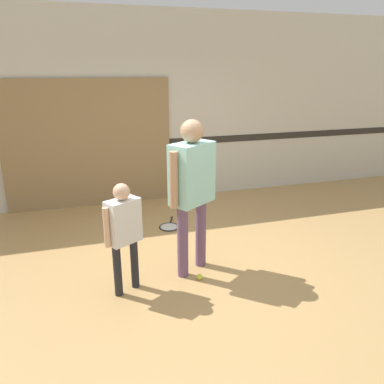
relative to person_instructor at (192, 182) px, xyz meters
name	(u,v)px	position (x,y,z in m)	size (l,w,h in m)	color
ground_plane	(195,271)	(0.03, -0.03, -1.10)	(16.00, 16.00, 0.00)	tan
wall_back	(149,110)	(0.03, 2.66, 0.50)	(16.00, 0.07, 3.20)	beige
wall_panel	(89,145)	(-1.01, 2.60, -0.04)	(2.73, 0.05, 2.13)	#93754C
person_instructor	(192,182)	(0.00, 0.00, 0.00)	(0.58, 0.50, 1.78)	#6B4C70
person_student_left	(124,227)	(-0.79, -0.21, -0.35)	(0.41, 0.33, 1.21)	#232328
racket_spare_on_floor	(169,226)	(0.03, 1.29, -1.09)	(0.39, 0.56, 0.03)	#28282D
tennis_ball_near_instructor	(200,277)	(0.02, -0.23, -1.07)	(0.07, 0.07, 0.07)	#CCE038
tennis_ball_by_spare_racket	(184,221)	(0.30, 1.38, -1.07)	(0.07, 0.07, 0.07)	#CCE038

